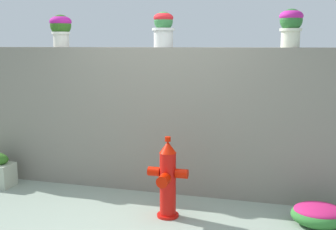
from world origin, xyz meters
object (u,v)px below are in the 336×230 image
Objects in this scene: potted_plant_1 at (61,27)px; potted_plant_3 at (291,24)px; fire_hydrant at (168,180)px; potted_plant_2 at (163,27)px; flower_bush_left at (319,214)px.

potted_plant_1 is 2.91m from potted_plant_3.
potted_plant_3 is 0.48× the size of fire_hydrant.
potted_plant_2 reaches higher than fire_hydrant.
fire_hydrant is at bearing -26.77° from potted_plant_1.
fire_hydrant is (-1.21, -0.85, -1.68)m from potted_plant_3.
potted_plant_2 is 0.76× the size of flower_bush_left.
potted_plant_3 is at bearing 35.07° from fire_hydrant.
flower_bush_left is at bearing 8.07° from fire_hydrant.
fire_hydrant is 1.57× the size of flower_bush_left.
potted_plant_2 is at bearing 161.35° from flower_bush_left.
fire_hydrant is (1.70, -0.86, -1.67)m from potted_plant_1.
potted_plant_2 is at bearing -0.19° from potted_plant_1.
fire_hydrant is at bearing -144.93° from potted_plant_3.
potted_plant_1 is 0.97× the size of potted_plant_3.
potted_plant_3 is 0.76× the size of flower_bush_left.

